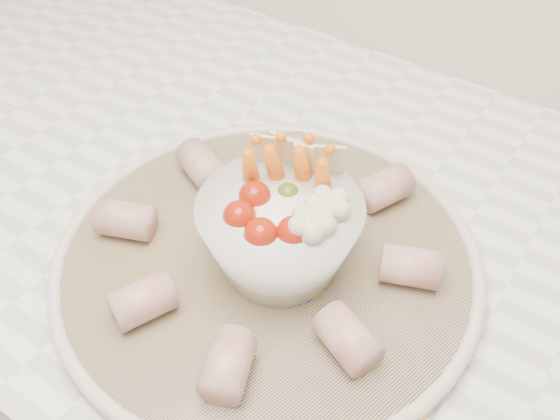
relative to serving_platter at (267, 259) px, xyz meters
The scene contains 3 objects.
serving_platter is the anchor object (origin of this frame).
veggie_bowl 0.05m from the serving_platter, ahead, with size 0.14×0.14×0.11m.
cured_meat_rolls 0.02m from the serving_platter, 126.54° to the left, with size 0.29×0.29×0.03m.
Camera 1 is at (0.09, 1.07, 1.35)m, focal length 40.00 mm.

